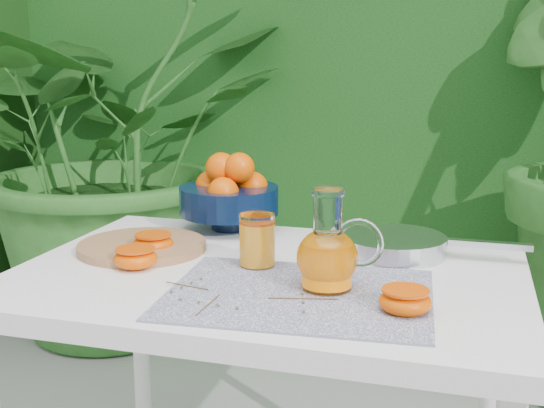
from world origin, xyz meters
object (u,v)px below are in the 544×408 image
(fruit_bowl, at_px, (229,194))
(saute_pan, at_px, (395,244))
(white_table, at_px, (269,308))
(juice_pitcher, at_px, (328,255))
(cutting_board, at_px, (142,246))

(fruit_bowl, height_order, saute_pan, fruit_bowl)
(white_table, bearing_deg, saute_pan, 38.17)
(fruit_bowl, relative_size, juice_pitcher, 1.45)
(white_table, height_order, juice_pitcher, juice_pitcher)
(cutting_board, distance_m, fruit_bowl, 0.28)
(white_table, height_order, saute_pan, saute_pan)
(fruit_bowl, distance_m, juice_pitcher, 0.50)
(cutting_board, xyz_separation_m, fruit_bowl, (0.12, 0.24, 0.08))
(cutting_board, bearing_deg, saute_pan, 13.13)
(juice_pitcher, height_order, saute_pan, juice_pitcher)
(juice_pitcher, distance_m, saute_pan, 0.29)
(saute_pan, bearing_deg, cutting_board, -166.87)
(white_table, relative_size, saute_pan, 2.53)
(white_table, xyz_separation_m, fruit_bowl, (-0.19, 0.29, 0.17))
(white_table, height_order, fruit_bowl, fruit_bowl)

